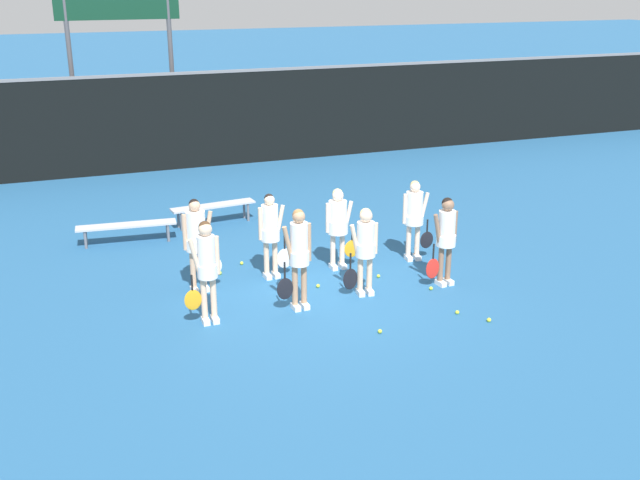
{
  "coord_description": "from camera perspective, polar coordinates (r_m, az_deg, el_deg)",
  "views": [
    {
      "loc": [
        -4.45,
        -11.9,
        5.4
      ],
      "look_at": [
        0.01,
        -0.0,
        0.91
      ],
      "focal_mm": 42.0,
      "sensor_mm": 36.0,
      "label": 1
    }
  ],
  "objects": [
    {
      "name": "tennis_ball_6",
      "position": [
        13.8,
        8.45,
        -3.66
      ],
      "size": [
        0.07,
        0.07,
        0.07
      ],
      "primitive_type": "sphere",
      "color": "#CCE033",
      "rests_on": "ground_plane"
    },
    {
      "name": "tennis_ball_1",
      "position": [
        12.74,
        12.75,
        -5.96
      ],
      "size": [
        0.07,
        0.07,
        0.07
      ],
      "primitive_type": "sphere",
      "color": "#CCE033",
      "rests_on": "ground_plane"
    },
    {
      "name": "player_7",
      "position": [
        14.93,
        7.2,
        2.01
      ],
      "size": [
        0.66,
        0.38,
        1.63
      ],
      "rotation": [
        0.0,
        0.0,
        -0.12
      ],
      "color": "beige",
      "rests_on": "ground_plane"
    },
    {
      "name": "player_4",
      "position": [
        13.44,
        -9.38,
        0.21
      ],
      "size": [
        0.68,
        0.4,
        1.73
      ],
      "rotation": [
        0.0,
        0.0,
        0.09
      ],
      "color": "tan",
      "rests_on": "ground_plane"
    },
    {
      "name": "tennis_ball_2",
      "position": [
        14.24,
        4.48,
        -2.75
      ],
      "size": [
        0.06,
        0.06,
        0.06
      ],
      "primitive_type": "sphere",
      "color": "#CCE033",
      "rests_on": "ground_plane"
    },
    {
      "name": "tennis_ball_5",
      "position": [
        13.75,
        -0.15,
        -3.51
      ],
      "size": [
        0.07,
        0.07,
        0.07
      ],
      "primitive_type": "sphere",
      "color": "#CCE033",
      "rests_on": "ground_plane"
    },
    {
      "name": "bench_courtside",
      "position": [
        16.44,
        -14.53,
        1.0
      ],
      "size": [
        2.11,
        0.55,
        0.42
      ],
      "rotation": [
        0.0,
        0.0,
        -0.09
      ],
      "color": "#B2B2B7",
      "rests_on": "ground_plane"
    },
    {
      "name": "player_0",
      "position": [
        12.17,
        -8.64,
        -1.8
      ],
      "size": [
        0.62,
        0.33,
        1.75
      ],
      "rotation": [
        0.0,
        0.0,
        -0.0
      ],
      "color": "beige",
      "rests_on": "ground_plane"
    },
    {
      "name": "tennis_ball_0",
      "position": [
        14.46,
        -7.64,
        -2.51
      ],
      "size": [
        0.07,
        0.07,
        0.07
      ],
      "primitive_type": "sphere",
      "color": "#CCE033",
      "rests_on": "ground_plane"
    },
    {
      "name": "player_6",
      "position": [
        14.36,
        1.38,
        1.39
      ],
      "size": [
        0.7,
        0.4,
        1.6
      ],
      "rotation": [
        0.0,
        0.0,
        -0.01
      ],
      "color": "beige",
      "rests_on": "ground_plane"
    },
    {
      "name": "player_3",
      "position": [
        13.76,
        9.58,
        0.46
      ],
      "size": [
        0.63,
        0.36,
        1.67
      ],
      "rotation": [
        0.0,
        0.0,
        0.1
      ],
      "color": "#8C664C",
      "rests_on": "ground_plane"
    },
    {
      "name": "player_5",
      "position": [
        13.93,
        -3.79,
        0.8
      ],
      "size": [
        0.66,
        0.36,
        1.64
      ],
      "rotation": [
        0.0,
        0.0,
        0.05
      ],
      "color": "beige",
      "rests_on": "ground_plane"
    },
    {
      "name": "scoreboard",
      "position": [
        23.33,
        -15.19,
        16.75
      ],
      "size": [
        3.54,
        0.15,
        5.87
      ],
      "color": "#515156",
      "rests_on": "ground_plane"
    },
    {
      "name": "ground_plane",
      "position": [
        13.81,
        -0.05,
        -3.57
      ],
      "size": [
        140.0,
        140.0,
        0.0
      ],
      "primitive_type": "plane",
      "color": "#235684"
    },
    {
      "name": "fence_windscreen",
      "position": [
        22.54,
        -8.94,
        9.06
      ],
      "size": [
        60.0,
        0.08,
        2.82
      ],
      "color": "black",
      "rests_on": "ground_plane"
    },
    {
      "name": "tennis_ball_3",
      "position": [
        12.1,
        4.59,
        -6.95
      ],
      "size": [
        0.07,
        0.07,
        0.07
      ],
      "primitive_type": "sphere",
      "color": "#CCE033",
      "rests_on": "ground_plane"
    },
    {
      "name": "player_1",
      "position": [
        12.54,
        -1.63,
        -0.85
      ],
      "size": [
        0.63,
        0.35,
        1.78
      ],
      "rotation": [
        0.0,
        0.0,
        0.04
      ],
      "color": "tan",
      "rests_on": "ground_plane"
    },
    {
      "name": "tennis_ball_4",
      "position": [
        12.92,
        10.42,
        -5.43
      ],
      "size": [
        0.07,
        0.07,
        0.07
      ],
      "primitive_type": "sphere",
      "color": "#CCE033",
      "rests_on": "ground_plane"
    },
    {
      "name": "player_2",
      "position": [
        13.18,
        3.45,
        -0.33
      ],
      "size": [
        0.64,
        0.36,
        1.6
      ],
      "rotation": [
        0.0,
        0.0,
        -0.11
      ],
      "color": "beige",
      "rests_on": "ground_plane"
    },
    {
      "name": "bench_far",
      "position": [
        17.31,
        -8.13,
        2.48
      ],
      "size": [
        1.98,
        0.57,
        0.46
      ],
      "rotation": [
        0.0,
        0.0,
        0.11
      ],
      "color": "#B2B2B7",
      "rests_on": "ground_plane"
    },
    {
      "name": "tennis_ball_7",
      "position": [
        14.9,
        -5.99,
        -1.76
      ],
      "size": [
        0.07,
        0.07,
        0.07
      ],
      "primitive_type": "sphere",
      "color": "#CCE033",
      "rests_on": "ground_plane"
    }
  ]
}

